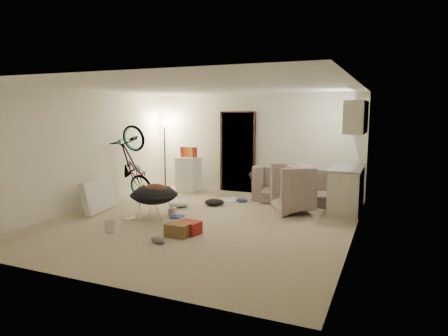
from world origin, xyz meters
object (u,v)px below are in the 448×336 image
at_px(kitchen_counter, 347,189).
at_px(bicycle, 133,180).
at_px(tv_box, 98,195).
at_px(drink_case_b, 189,227).
at_px(juicer, 172,211).
at_px(mini_fridge, 189,174).
at_px(sofa, 299,188).
at_px(floor_lamp, 165,140).
at_px(drink_case_a, 178,230).
at_px(armchair, 309,194).
at_px(saucer_chair, 154,199).

distance_m(kitchen_counter, bicycle, 4.83).
xyz_separation_m(kitchen_counter, tv_box, (-4.73, -2.16, -0.10)).
distance_m(kitchen_counter, tv_box, 5.20).
bearing_deg(drink_case_b, juicer, 144.36).
relative_size(kitchen_counter, bicycle, 0.84).
height_order(mini_fridge, juicer, mini_fridge).
height_order(sofa, mini_fridge, mini_fridge).
distance_m(tv_box, drink_case_b, 2.55).
bearing_deg(floor_lamp, sofa, -3.07).
bearing_deg(drink_case_b, drink_case_a, -104.53).
distance_m(floor_lamp, drink_case_a, 4.56).
distance_m(floor_lamp, armchair, 4.34).
bearing_deg(armchair, floor_lamp, 47.84).
bearing_deg(floor_lamp, tv_box, -87.96).
distance_m(floor_lamp, bicycle, 1.82).
height_order(armchair, drink_case_b, armchair).
height_order(kitchen_counter, drink_case_a, kitchen_counter).
relative_size(sofa, saucer_chair, 2.25).
height_order(mini_fridge, saucer_chair, mini_fridge).
xyz_separation_m(tv_box, juicer, (1.58, 0.31, -0.24)).
bearing_deg(drink_case_a, sofa, 68.55).
height_order(floor_lamp, drink_case_b, floor_lamp).
distance_m(mini_fridge, saucer_chair, 2.83).
height_order(floor_lamp, juicer, floor_lamp).
height_order(saucer_chair, juicer, saucer_chair).
xyz_separation_m(tv_box, drink_case_a, (2.36, -0.84, -0.23)).
distance_m(floor_lamp, kitchen_counter, 4.95).
bearing_deg(floor_lamp, drink_case_a, -55.98).
relative_size(armchair, mini_fridge, 1.25).
bearing_deg(armchair, saucer_chair, 96.44).
xyz_separation_m(floor_lamp, tv_box, (0.10, -2.81, -0.97)).
relative_size(bicycle, saucer_chair, 1.95).
xyz_separation_m(armchair, drink_case_a, (-1.65, -2.63, -0.25)).
bearing_deg(bicycle, drink_case_b, -122.18).
bearing_deg(drink_case_a, mini_fridge, 114.24).
bearing_deg(drink_case_b, armchair, 68.67).
bearing_deg(saucer_chair, sofa, 49.59).
relative_size(armchair, tv_box, 1.09).
distance_m(drink_case_a, juicer, 1.39).
bearing_deg(sofa, floor_lamp, -5.70).
bearing_deg(sofa, mini_fridge, -4.57).
bearing_deg(bicycle, saucer_chair, -127.14).
height_order(drink_case_b, juicer, juicer).
xyz_separation_m(bicycle, drink_case_a, (2.36, -2.04, -0.36)).
height_order(kitchen_counter, tv_box, kitchen_counter).
xyz_separation_m(drink_case_a, drink_case_b, (0.10, 0.21, -0.00)).
relative_size(kitchen_counter, juicer, 6.70).
bearing_deg(sofa, bicycle, 18.60).
bearing_deg(drink_case_a, saucer_chair, 139.18).
distance_m(saucer_chair, drink_case_a, 1.30).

